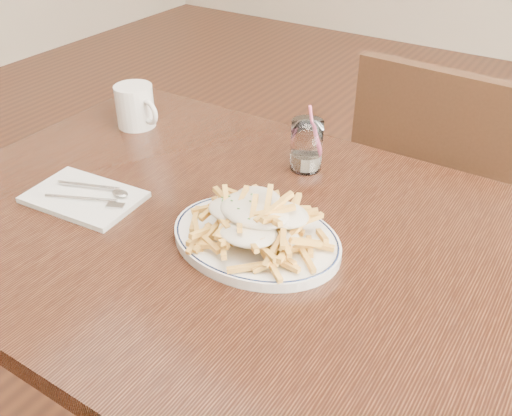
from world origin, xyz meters
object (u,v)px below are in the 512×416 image
Objects in this scene: fries_plate at (256,238)px; coffee_mug at (136,106)px; table at (244,264)px; water_glass at (306,148)px; chair_far at (434,196)px; loaded_fries at (256,216)px.

fries_plate is 0.53m from coffee_mug.
water_glass is at bearing 93.01° from table.
water_glass is at bearing -109.34° from chair_far.
chair_far is (0.15, 0.70, -0.17)m from table.
chair_far is 3.45× the size of loaded_fries.
chair_far is 0.82m from coffee_mug.
chair_far is 0.57m from water_glass.
table is at bearing -101.87° from chair_far.
loaded_fries is at bearing -78.69° from water_glass.
loaded_fries is at bearing -30.09° from table.
loaded_fries is 1.83× the size of water_glass.
loaded_fries is at bearing -25.95° from coffee_mug.
table is 1.37× the size of chair_far.
water_glass reaches higher than table.
chair_far is at bearing 78.13° from table.
water_glass is at bearing 4.88° from coffee_mug.
table is 4.72× the size of loaded_fries.
fries_plate is at bearing -30.09° from table.
fries_plate is at bearing -135.00° from loaded_fries.
table is 8.62× the size of water_glass.
table is 9.88× the size of coffee_mug.
loaded_fries is at bearing -98.37° from chair_far.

